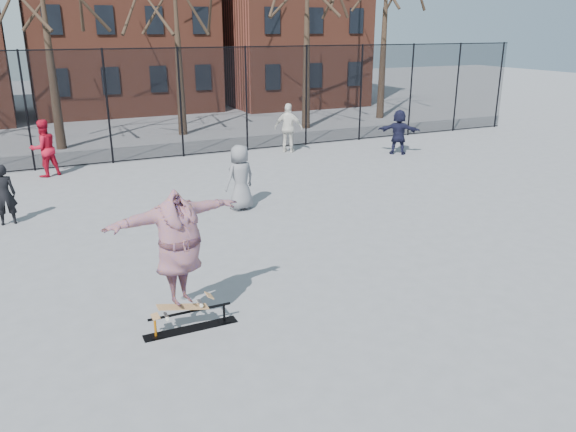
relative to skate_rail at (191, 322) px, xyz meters
name	(u,v)px	position (x,y,z in m)	size (l,w,h in m)	color
ground	(315,312)	(2.09, -0.35, -0.13)	(100.00, 100.00, 0.00)	slate
skate_rail	(191,322)	(0.00, 0.00, 0.00)	(1.54, 0.24, 0.34)	black
skateboard	(183,309)	(-0.11, 0.00, 0.26)	(0.89, 0.21, 0.11)	olive
skater	(179,252)	(-0.11, 0.00, 1.24)	(2.29, 0.62, 1.86)	#3A398F
bystander_black	(4,195)	(-2.71, 6.94, 0.63)	(0.56, 0.37, 1.53)	black
bystander_red	(44,148)	(-1.57, 11.65, 0.80)	(0.90, 0.70, 1.86)	red
bystander_white	(289,128)	(7.23, 11.65, 0.82)	(1.11, 0.46, 1.90)	silver
bystander_navy	(399,132)	(10.91, 9.57, 0.72)	(1.59, 0.51, 1.71)	#191932
bystander_extra	(240,178)	(2.98, 5.62, 0.75)	(0.86, 0.56, 1.76)	slate
fence	(147,104)	(2.07, 12.65, 1.92)	(34.03, 0.07, 4.00)	black
rowhouses	(105,0)	(2.81, 25.65, 5.93)	(29.00, 7.00, 13.00)	brown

